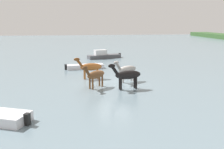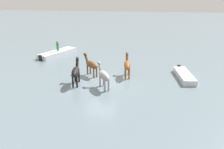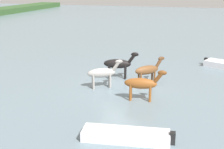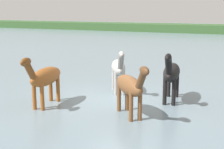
{
  "view_description": "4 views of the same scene",
  "coord_description": "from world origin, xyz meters",
  "views": [
    {
      "loc": [
        20.36,
        -2.97,
        5.07
      ],
      "look_at": [
        0.08,
        -0.21,
        0.78
      ],
      "focal_mm": 41.14,
      "sensor_mm": 36.0,
      "label": 1
    },
    {
      "loc": [
        -3.77,
        17.93,
        7.21
      ],
      "look_at": [
        -0.93,
        -0.18,
        0.7
      ],
      "focal_mm": 37.52,
      "sensor_mm": 36.0,
      "label": 2
    },
    {
      "loc": [
        -19.16,
        -5.16,
        6.81
      ],
      "look_at": [
        0.12,
        0.63,
        0.8
      ],
      "focal_mm": 49.34,
      "sensor_mm": 36.0,
      "label": 3
    },
    {
      "loc": [
        5.09,
        -11.2,
        3.46
      ],
      "look_at": [
        0.08,
        -0.69,
        1.14
      ],
      "focal_mm": 52.38,
      "sensor_mm": 36.0,
      "label": 4
    }
  ],
  "objects": [
    {
      "name": "horse_mid_herd",
      "position": [
        1.91,
        0.67,
        1.1
      ],
      "size": [
        0.9,
        2.59,
        2.0
      ],
      "rotation": [
        0.0,
        0.0,
        4.87
      ],
      "color": "black",
      "rests_on": "ground_plane"
    },
    {
      "name": "horse_lead",
      "position": [
        -0.48,
        1.1,
        1.04
      ],
      "size": [
        1.55,
        2.29,
        1.89
      ],
      "rotation": [
        0.0,
        0.0,
        5.24
      ],
      "color": "#9E9993",
      "rests_on": "ground_plane"
    },
    {
      "name": "horse_rear_stallion",
      "position": [
        1.19,
        -1.65,
        1.02
      ],
      "size": [
        1.92,
        1.97,
        1.85
      ],
      "rotation": [
        0.0,
        0.0,
        5.48
      ],
      "color": "brown",
      "rests_on": "ground_plane"
    },
    {
      "name": "ground_plane",
      "position": [
        0.0,
        0.0,
        0.0
      ],
      "size": [
        148.88,
        148.88,
        0.0
      ],
      "primitive_type": "plane",
      "color": "slate"
    },
    {
      "name": "horse_dun_straggler",
      "position": [
        -2.03,
        -1.89,
        1.07
      ],
      "size": [
        0.81,
        2.51,
        1.94
      ],
      "rotation": [
        0.0,
        0.0,
        4.84
      ],
      "color": "brown",
      "rests_on": "ground_plane"
    },
    {
      "name": "boat_launch_far",
      "position": [
        -7.06,
        -2.21,
        0.16
      ],
      "size": [
        1.59,
        4.2,
        0.72
      ],
      "rotation": [
        0.0,
        0.0,
        1.7
      ],
      "color": "silver",
      "rests_on": "ground_plane"
    }
  ]
}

